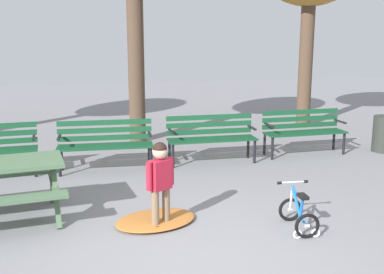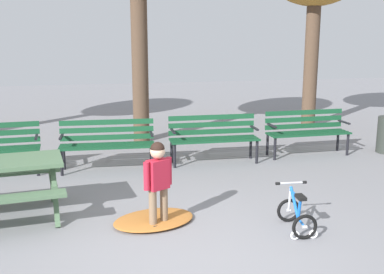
{
  "view_description": "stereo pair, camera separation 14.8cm",
  "coord_description": "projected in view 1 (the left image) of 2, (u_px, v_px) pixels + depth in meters",
  "views": [
    {
      "loc": [
        -1.09,
        -4.27,
        2.3
      ],
      "look_at": [
        0.51,
        2.09,
        0.85
      ],
      "focal_mm": 43.98,
      "sensor_mm": 36.0,
      "label": 1
    },
    {
      "loc": [
        -0.95,
        -4.31,
        2.3
      ],
      "look_at": [
        0.51,
        2.09,
        0.85
      ],
      "focal_mm": 43.98,
      "sensor_mm": 36.0,
      "label": 2
    }
  ],
  "objects": [
    {
      "name": "park_bench_right",
      "position": [
        211.0,
        135.0,
        8.51
      ],
      "size": [
        1.61,
        0.51,
        0.85
      ],
      "color": "#144728",
      "rests_on": "ground"
    },
    {
      "name": "leaf_pile",
      "position": [
        156.0,
        220.0,
        5.83
      ],
      "size": [
        1.19,
        0.97,
        0.07
      ],
      "primitive_type": "ellipsoid",
      "rotation": [
        0.0,
        0.0,
        0.27
      ],
      "color": "#B26B2D",
      "rests_on": "ground"
    },
    {
      "name": "kids_bicycle",
      "position": [
        299.0,
        214.0,
        5.6
      ],
      "size": [
        0.4,
        0.58,
        0.54
      ],
      "color": "black",
      "rests_on": "ground"
    },
    {
      "name": "park_bench_left",
      "position": [
        105.0,
        141.0,
        7.99
      ],
      "size": [
        1.63,
        0.57,
        0.85
      ],
      "color": "#144728",
      "rests_on": "ground"
    },
    {
      "name": "ground",
      "position": [
        194.0,
        263.0,
        4.8
      ],
      "size": [
        36.0,
        36.0,
        0.0
      ],
      "primitive_type": "plane",
      "color": "gray"
    },
    {
      "name": "trash_bin",
      "position": [
        384.0,
        134.0,
        9.31
      ],
      "size": [
        0.44,
        0.44,
        0.71
      ],
      "primitive_type": "cylinder",
      "color": "#2D332D",
      "rests_on": "ground"
    },
    {
      "name": "park_bench_far_right",
      "position": [
        303.0,
        128.0,
        9.08
      ],
      "size": [
        1.61,
        0.47,
        0.85
      ],
      "color": "#144728",
      "rests_on": "ground"
    },
    {
      "name": "child_standing",
      "position": [
        160.0,
        178.0,
        5.58
      ],
      "size": [
        0.36,
        0.26,
        1.06
      ],
      "color": "#7F664C",
      "rests_on": "ground"
    }
  ]
}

